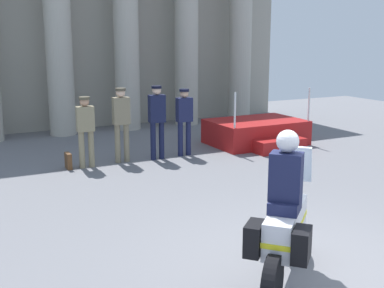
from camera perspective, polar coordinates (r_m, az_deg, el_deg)
name	(u,v)px	position (r m, az deg, el deg)	size (l,w,h in m)	color
ground_plane	(313,271)	(6.76, 13.60, -13.86)	(28.00, 28.00, 0.00)	slate
colonnade_backdrop	(87,5)	(16.13, -11.85, 15.24)	(14.14, 1.63, 7.64)	#A49F91
reviewing_stand	(257,133)	(13.83, 7.44, 1.27)	(2.50, 2.22, 1.56)	#A51919
officer_in_row_0	(86,126)	(11.42, -12.02, 1.99)	(0.39, 0.25, 1.61)	#847A5B
officer_in_row_1	(121,119)	(11.76, -8.04, 2.85)	(0.39, 0.25, 1.75)	#7A7056
officer_in_row_2	(157,116)	(11.96, -4.01, 3.16)	(0.39, 0.25, 1.77)	#141938
officer_in_row_3	(184,117)	(12.33, -0.88, 3.14)	(0.39, 0.25, 1.66)	#191E42
motorcycle_with_rider	(285,222)	(6.05, 10.51, -8.70)	(1.62, 1.50, 1.90)	black
briefcase_on_ground	(68,161)	(11.57, -13.89, -1.88)	(0.10, 0.32, 0.36)	brown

